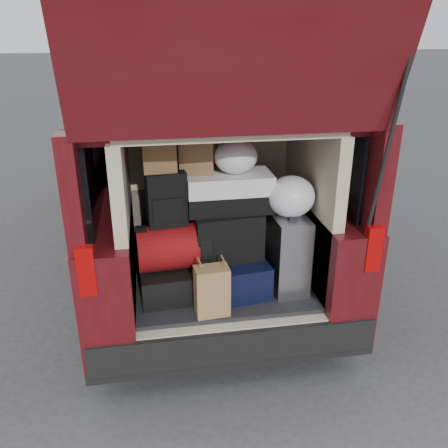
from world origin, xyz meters
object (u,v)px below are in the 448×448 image
(silver_roller, at_px, (288,253))
(red_duffel, at_px, (173,247))
(black_soft_case, at_px, (227,235))
(twotone_duffel, at_px, (229,192))
(black_hardshell, at_px, (167,278))
(navy_hardshell, at_px, (229,271))
(backpack, at_px, (166,199))
(kraft_bag, at_px, (212,291))

(silver_roller, relative_size, red_duffel, 1.15)
(red_duffel, height_order, black_soft_case, black_soft_case)
(red_duffel, bearing_deg, silver_roller, -7.82)
(black_soft_case, distance_m, twotone_duffel, 0.30)
(black_hardshell, relative_size, navy_hardshell, 0.91)
(black_hardshell, xyz_separation_m, navy_hardshell, (0.45, -0.02, 0.02))
(twotone_duffel, bearing_deg, silver_roller, -18.34)
(backpack, bearing_deg, kraft_bag, -59.54)
(kraft_bag, height_order, black_soft_case, black_soft_case)
(navy_hardshell, bearing_deg, backpack, 172.26)
(kraft_bag, bearing_deg, navy_hardshell, 57.64)
(black_hardshell, distance_m, silver_roller, 0.87)
(silver_roller, height_order, backpack, backpack)
(red_duffel, relative_size, backpack, 1.31)
(red_duffel, distance_m, twotone_duffel, 0.53)
(kraft_bag, distance_m, backpack, 0.67)
(silver_roller, bearing_deg, twotone_duffel, 160.52)
(silver_roller, distance_m, kraft_bag, 0.63)
(red_duffel, bearing_deg, navy_hardshell, -0.66)
(kraft_bag, height_order, twotone_duffel, twotone_duffel)
(navy_hardshell, bearing_deg, red_duffel, 176.81)
(black_hardshell, relative_size, twotone_duffel, 0.90)
(kraft_bag, relative_size, red_duffel, 0.71)
(silver_roller, relative_size, kraft_bag, 1.64)
(navy_hardshell, distance_m, black_soft_case, 0.29)
(kraft_bag, bearing_deg, silver_roller, 18.81)
(silver_roller, distance_m, backpack, 0.93)
(navy_hardshell, bearing_deg, silver_roller, -17.26)
(navy_hardshell, distance_m, twotone_duffel, 0.58)
(black_hardshell, relative_size, red_duffel, 1.08)
(black_hardshell, xyz_separation_m, backpack, (0.03, -0.01, 0.59))
(twotone_duffel, bearing_deg, navy_hardshell, -95.17)
(red_duffel, bearing_deg, twotone_duffel, 6.85)
(navy_hardshell, height_order, red_duffel, red_duffel)
(backpack, relative_size, twotone_duffel, 0.64)
(navy_hardshell, relative_size, black_soft_case, 1.22)
(black_hardshell, bearing_deg, navy_hardshell, -6.18)
(black_hardshell, xyz_separation_m, black_soft_case, (0.43, -0.02, 0.31))
(navy_hardshell, height_order, backpack, backpack)
(kraft_bag, distance_m, red_duffel, 0.42)
(black_hardshell, xyz_separation_m, silver_roller, (0.85, -0.10, 0.17))
(navy_hardshell, height_order, silver_roller, silver_roller)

